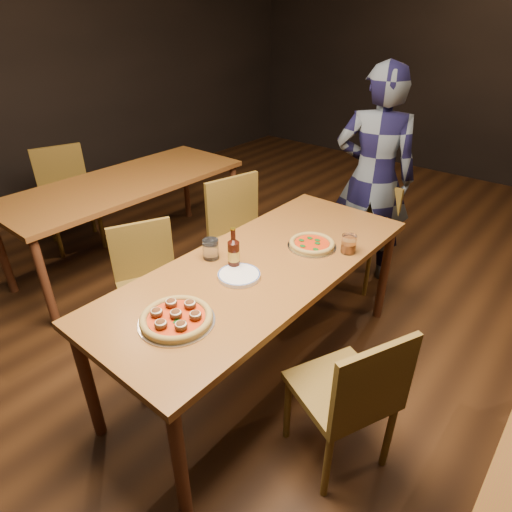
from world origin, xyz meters
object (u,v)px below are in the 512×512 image
Objects in this scene: water_glass at (211,249)px; diner at (373,178)px; chair_main_sw at (249,242)px; table_main at (262,274)px; table_left at (126,189)px; pizza_meatball at (176,318)px; chair_main_nw at (153,290)px; amber_glass at (349,244)px; chair_nbr_left at (70,198)px; pizza_margherita at (312,244)px; chair_end at (362,235)px; plate_stack at (239,275)px; beer_bottle at (234,254)px; chair_main_e at (341,388)px.

water_glass is 1.57m from diner.
diner is (0.49, 0.89, 0.36)m from chair_main_sw.
water_glass is at bearing -152.36° from table_main.
table_left is 1.97m from pizza_meatball.
chair_main_nw is 0.85m from pizza_meatball.
amber_glass is at bearing 54.26° from table_main.
chair_nbr_left is at bearing 176.90° from table_main.
table_main is 0.37m from pizza_margherita.
chair_end is 1.49m from water_glass.
chair_main_nw reaches higher than table_left.
water_glass is (-0.26, -0.13, 0.13)m from table_main.
table_main is 18.70× the size of amber_glass.
plate_stack is (-0.03, 0.45, -0.01)m from pizza_meatball.
amber_glass is (0.30, 0.42, 0.13)m from table_main.
diner reaches higher than table_left.
pizza_meatball is at bearing 70.29° from diner.
pizza_meatball is at bearing -86.55° from chair_end.
water_glass is (-0.29, 0.50, 0.03)m from pizza_meatball.
table_left is at bearing 85.38° from chair_main_nw.
chair_main_sw is at bearing 16.17° from chair_main_nw.
amber_glass is (2.67, 0.29, 0.33)m from chair_nbr_left.
table_left is 6.98× the size of pizza_margherita.
chair_end is 3.72× the size of plate_stack.
chair_nbr_left reaches higher than water_glass.
diner is at bearing 82.42° from water_glass.
chair_nbr_left is at bearing 162.26° from pizza_meatball.
chair_nbr_left is 4.07× the size of beer_bottle.
table_main is 0.20m from plate_stack.
plate_stack is (2.36, -0.31, 0.29)m from chair_nbr_left.
pizza_meatball is at bearing -60.37° from water_glass.
chair_end is at bearing 90.76° from table_main.
plate_stack is at bearing -101.71° from pizza_margherita.
chair_nbr_left is (-2.35, -1.16, 0.06)m from chair_end.
chair_main_nw is 1.75m from chair_nbr_left.
chair_nbr_left reaches higher than table_main.
table_main is 0.32m from water_glass.
diner is at bearing 106.60° from chair_end.
chair_nbr_left is 3.29× the size of pizza_margherita.
pizza_meatball is at bearing -77.08° from beer_bottle.
chair_main_sw is at bearing 39.18° from diner.
chair_main_nw is (-0.66, -0.28, -0.25)m from table_main.
plate_stack is (0.66, 0.09, 0.33)m from chair_main_nw.
diner is at bearing -132.68° from chair_main_e.
plate_stack is 0.12m from beer_bottle.
beer_bottle is (-0.76, 0.10, 0.39)m from chair_main_e.
chair_nbr_left reaches higher than amber_glass.
water_glass is (0.29, -0.66, 0.33)m from chair_main_sw.
chair_end is 7.75× the size of amber_glass.
chair_main_sw is at bearing 127.41° from plate_stack.
chair_main_e is at bearing -5.99° from water_glass.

